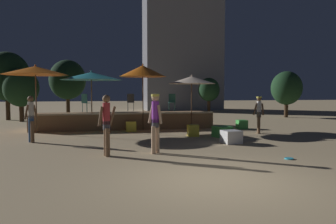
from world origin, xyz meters
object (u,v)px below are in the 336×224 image
cube_seat_3 (131,127)px  background_tree_0 (7,76)px  background_tree_3 (287,88)px  background_tree_2 (21,88)px  person_1 (107,123)px  bistro_chair_2 (131,101)px  patio_umbrella_1 (192,80)px  person_3 (155,119)px  frisbee_disc (289,159)px  patio_umbrella_3 (143,71)px  cube_seat_1 (193,130)px  person_0 (31,117)px  patio_umbrella_2 (35,71)px  cube_seat_0 (231,137)px  bistro_chair_0 (86,101)px  background_tree_4 (209,90)px  cube_seat_4 (222,132)px  background_tree_1 (68,80)px  patio_umbrella_0 (91,76)px  person_2 (259,113)px  cube_seat_2 (242,124)px  bistro_chair_1 (172,101)px

cube_seat_3 → background_tree_0: bearing=133.0°
background_tree_3 → background_tree_2: bearing=179.4°
person_1 → bistro_chair_2: 7.80m
patio_umbrella_1 → person_3: bearing=-115.1°
person_1 → bistro_chair_2: person_1 is taller
frisbee_disc → patio_umbrella_3: bearing=111.5°
cube_seat_1 → person_0: size_ratio=0.29×
patio_umbrella_2 → person_0: (0.32, -2.82, -1.87)m
cube_seat_3 → background_tree_2: 9.06m
person_3 → background_tree_2: (-6.34, 12.02, 1.07)m
cube_seat_0 → background_tree_0: (-10.45, 12.06, 2.61)m
person_1 → bistro_chair_0: 7.28m
patio_umbrella_3 → cube_seat_1: bearing=-56.2°
cube_seat_0 → bistro_chair_2: bearing=116.0°
person_1 → background_tree_4: 20.89m
cube_seat_4 → person_0: 7.35m
person_1 → background_tree_1: (-2.50, 16.07, 1.78)m
patio_umbrella_0 → person_3: (1.98, -6.19, -1.56)m
background_tree_0 → background_tree_4: bearing=18.1°
cube_seat_1 → person_1: size_ratio=0.28×
patio_umbrella_3 → person_2: patio_umbrella_3 is taller
background_tree_4 → background_tree_3: bearing=-61.5°
person_0 → bistro_chair_0: bistro_chair_0 is taller
cube_seat_3 → background_tree_0: 10.97m
cube_seat_4 → frisbee_disc: (0.18, -4.52, -0.20)m
patio_umbrella_3 → cube_seat_3: 2.71m
cube_seat_3 → person_2: bearing=-19.8°
background_tree_4 → patio_umbrella_0: bearing=-129.1°
cube_seat_1 → background_tree_3: (9.44, 8.39, 1.87)m
cube_seat_2 → bistro_chair_0: bistro_chair_0 is taller
patio_umbrella_2 → cube_seat_2: size_ratio=6.19×
patio_umbrella_0 → person_1: (0.55, -6.32, -1.62)m
background_tree_0 → background_tree_2: bearing=-50.9°
cube_seat_3 → bistro_chair_1: (2.31, 1.55, 1.16)m
person_2 → person_0: bearing=-61.9°
bistro_chair_2 → person_0: bearing=54.5°
person_0 → background_tree_3: size_ratio=0.51×
cube_seat_1 → person_2: person_2 is taller
patio_umbrella_0 → patio_umbrella_3: patio_umbrella_3 is taller
cube_seat_2 → person_2: person_2 is taller
cube_seat_3 → person_3: person_3 is taller
cube_seat_1 → background_tree_4: size_ratio=0.16×
patio_umbrella_0 → patio_umbrella_2: bearing=-171.7°
cube_seat_0 → bistro_chair_0: size_ratio=0.74×
patio_umbrella_0 → cube_seat_4: size_ratio=3.72×
cube_seat_1 → person_1: 5.14m
bistro_chair_2 → cube_seat_0: bearing=122.3°
bistro_chair_1 → bistro_chair_2: 2.16m
person_3 → bistro_chair_2: bearing=51.3°
cube_seat_0 → person_2: size_ratio=0.40×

